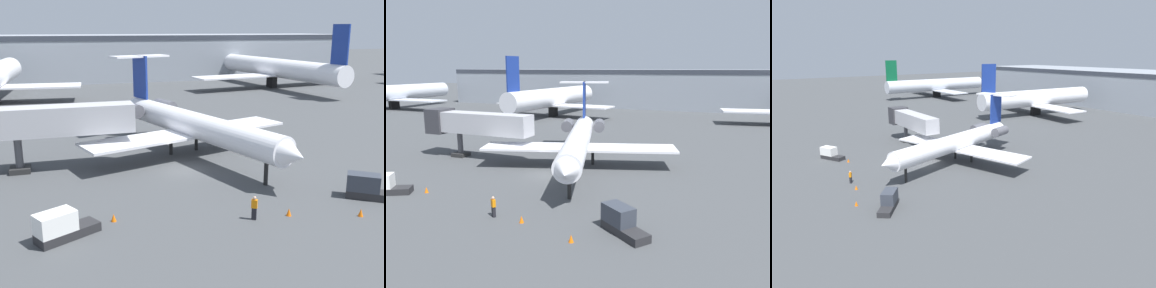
# 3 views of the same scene
# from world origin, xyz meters

# --- Properties ---
(ground_plane) EXTENTS (400.00, 400.00, 0.10)m
(ground_plane) POSITION_xyz_m (0.00, 0.00, -0.05)
(ground_plane) COLOR #424447
(regional_jet) EXTENTS (22.88, 28.11, 9.60)m
(regional_jet) POSITION_xyz_m (2.13, 4.68, 3.35)
(regional_jet) COLOR white
(regional_jet) RESTS_ON ground_plane
(jet_bridge) EXTENTS (14.78, 3.23, 6.21)m
(jet_bridge) POSITION_xyz_m (-12.21, 3.62, 4.52)
(jet_bridge) COLOR #ADADB2
(jet_bridge) RESTS_ON ground_plane
(ground_crew_marshaller) EXTENTS (0.48, 0.44, 1.69)m
(ground_crew_marshaller) POSITION_xyz_m (1.59, -12.10, 0.86)
(ground_crew_marshaller) COLOR black
(ground_crew_marshaller) RESTS_ON ground_plane
(baggage_tug_lead) EXTENTS (4.03, 3.54, 1.90)m
(baggage_tug_lead) POSITION_xyz_m (11.60, -11.10, 0.84)
(baggage_tug_lead) COLOR #262628
(baggage_tug_lead) RESTS_ON ground_plane
(baggage_tug_trailing) EXTENTS (4.19, 3.10, 1.90)m
(baggage_tug_trailing) POSITION_xyz_m (-11.07, -11.25, 0.84)
(baggage_tug_trailing) COLOR #262628
(baggage_tug_trailing) RESTS_ON ground_plane
(traffic_cone_near) EXTENTS (0.36, 0.36, 0.55)m
(traffic_cone_near) POSITION_xyz_m (4.17, -12.27, 0.28)
(traffic_cone_near) COLOR orange
(traffic_cone_near) RESTS_ON ground_plane
(traffic_cone_mid) EXTENTS (0.36, 0.36, 0.55)m
(traffic_cone_mid) POSITION_xyz_m (-7.63, -9.54, 0.28)
(traffic_cone_mid) COLOR orange
(traffic_cone_mid) RESTS_ON ground_plane
(traffic_cone_far) EXTENTS (0.36, 0.36, 0.55)m
(traffic_cone_far) POSITION_xyz_m (8.91, -13.86, 0.28)
(traffic_cone_far) COLOR orange
(traffic_cone_far) RESTS_ON ground_plane
(parked_airliner_west_end) EXTENTS (33.34, 39.64, 13.79)m
(parked_airliner_west_end) POSITION_xyz_m (-69.79, 43.42, 4.49)
(parked_airliner_west_end) COLOR silver
(parked_airliner_west_end) RESTS_ON ground_plane
(parked_airliner_west_mid) EXTENTS (29.82, 35.25, 13.80)m
(parked_airliner_west_mid) POSITION_xyz_m (-20.71, 45.35, 4.50)
(parked_airliner_west_mid) COLOR white
(parked_airliner_west_mid) RESTS_ON ground_plane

